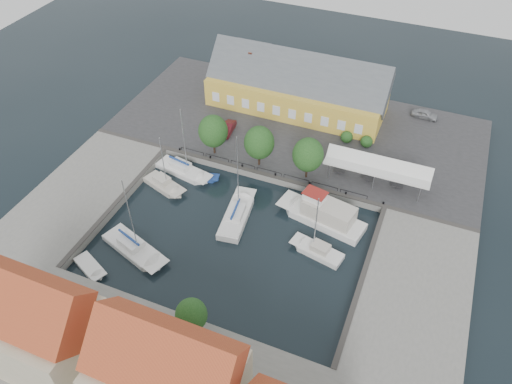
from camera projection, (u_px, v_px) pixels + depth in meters
ground at (238, 231)px, 62.72m from camera, size 140.00×140.00×0.00m
north_quay at (297, 129)px, 78.04m from camera, size 56.00×26.00×1.00m
west_quay at (83, 193)px, 67.19m from camera, size 12.00×24.00×1.00m
east_quay at (413, 296)px, 54.85m from camera, size 12.00×24.00×1.00m
south_bank at (150, 375)px, 48.09m from camera, size 56.00×14.00×1.00m
quay_edge_fittings at (253, 200)px, 65.23m from camera, size 56.00×24.72×0.40m
warehouse at (294, 87)px, 79.75m from camera, size 28.56×14.00×9.55m
tent_canopy at (378, 167)px, 66.17m from camera, size 14.00×4.00×2.83m
quay_trees at (259, 143)px, 68.15m from camera, size 18.20×4.20×6.30m
car_silver at (425, 114)px, 78.94m from camera, size 4.23×1.94×1.41m
car_red at (228, 129)px, 76.06m from camera, size 1.87×4.30×1.37m
center_sailboat at (237, 216)px, 64.12m from camera, size 3.97×9.65×12.84m
trawler at (324, 216)px, 63.23m from camera, size 12.05×5.62×5.00m
east_boat_b at (318, 252)px, 59.81m from camera, size 6.87×3.46×9.31m
west_boat_a at (183, 171)px, 70.84m from camera, size 9.01×4.05×11.58m
west_boat_b at (164, 186)px, 68.58m from camera, size 6.93×4.25×9.32m
west_boat_d at (134, 249)px, 60.13m from camera, size 9.77×5.67×12.52m
launch_sw at (90, 268)px, 58.24m from camera, size 5.14×3.65×0.98m
launch_nw at (205, 178)px, 69.98m from camera, size 4.09×2.38×0.88m
townhouses at (146, 375)px, 42.42m from camera, size 36.30×8.50×12.00m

